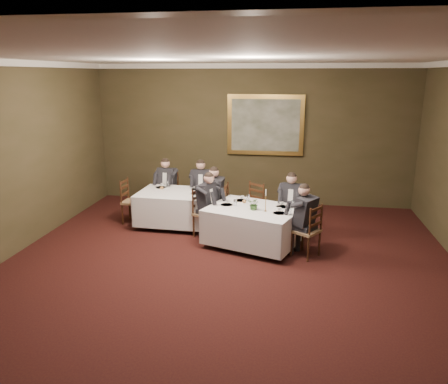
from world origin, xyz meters
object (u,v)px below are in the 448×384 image
(chair_main_endleft, at_px, (206,223))
(chair_sec_backleft, at_px, (168,202))
(chair_main_backleft, at_px, (251,216))
(chair_main_backright, at_px, (291,222))
(chair_main_endright, at_px, (306,241))
(diner_sec_endright, at_px, (218,205))
(painting, at_px, (265,125))
(table_main, at_px, (253,224))
(diner_sec_backleft, at_px, (168,193))
(chair_sec_endleft, at_px, (133,210))
(diner_main_backright, at_px, (291,212))
(candlestick, at_px, (266,203))
(diner_main_endright, at_px, (306,230))
(chair_sec_endright, at_px, (218,216))
(diner_sec_backright, at_px, (202,195))
(diner_main_endleft, at_px, (206,212))
(table_second, at_px, (175,206))
(centerpiece, at_px, (254,203))
(chair_sec_backright, at_px, (202,204))

(chair_main_endleft, distance_m, chair_sec_backleft, 1.81)
(chair_main_backleft, xyz_separation_m, chair_main_backright, (0.85, -0.30, 0.00))
(chair_main_backright, xyz_separation_m, chair_main_endright, (0.29, -1.03, 0.00))
(diner_sec_endright, xyz_separation_m, painting, (0.85, 2.06, 1.51))
(table_main, distance_m, diner_sec_backleft, 2.79)
(chair_main_backleft, bearing_deg, diner_sec_endright, 40.93)
(chair_main_backright, relative_size, painting, 0.53)
(chair_main_backleft, relative_size, chair_sec_endleft, 1.00)
(chair_main_backleft, height_order, diner_main_backright, diner_main_backright)
(table_main, distance_m, candlestick, 0.56)
(chair_main_endright, height_order, chair_sec_endleft, same)
(chair_sec_endleft, xyz_separation_m, candlestick, (3.04, -1.11, 0.64))
(chair_sec_backleft, height_order, chair_sec_endleft, same)
(diner_main_endright, distance_m, diner_sec_backleft, 3.82)
(candlestick, bearing_deg, chair_sec_endright, 136.11)
(diner_sec_backleft, distance_m, painting, 2.94)
(chair_main_endleft, distance_m, chair_sec_endright, 0.55)
(chair_main_backleft, height_order, diner_sec_backright, diner_sec_backright)
(chair_main_backleft, distance_m, diner_main_endleft, 1.09)
(table_main, bearing_deg, painting, 90.00)
(chair_main_endright, height_order, chair_sec_endright, same)
(table_main, height_order, chair_main_backleft, chair_main_backleft)
(chair_main_backleft, height_order, diner_main_endright, diner_main_endright)
(table_second, xyz_separation_m, chair_main_backleft, (1.68, 0.06, -0.17))
(table_main, xyz_separation_m, chair_sec_endleft, (-2.80, 0.95, -0.17))
(table_second, xyz_separation_m, diner_sec_backleft, (-0.39, 0.80, 0.06))
(diner_main_endleft, relative_size, chair_main_endright, 1.35)
(chair_sec_endleft, distance_m, painting, 3.85)
(table_main, bearing_deg, chair_main_backleft, 97.93)
(chair_main_backleft, bearing_deg, candlestick, 141.79)
(centerpiece, bearing_deg, chair_main_endleft, 155.76)
(diner_sec_backleft, relative_size, diner_sec_backright, 1.00)
(chair_sec_endleft, bearing_deg, table_second, 91.18)
(chair_main_backright, bearing_deg, chair_sec_endleft, 4.65)
(chair_sec_endright, bearing_deg, chair_sec_backleft, 59.14)
(chair_main_backright, bearing_deg, painting, -63.27)
(chair_main_backleft, relative_size, chair_main_backright, 1.00)
(diner_sec_endright, bearing_deg, chair_sec_backright, 33.73)
(painting, bearing_deg, diner_sec_backleft, -150.99)
(table_second, distance_m, chair_main_backright, 2.55)
(table_second, distance_m, diner_main_backright, 2.55)
(table_second, height_order, diner_main_endleft, diner_main_endleft)
(table_second, height_order, diner_main_backright, diner_main_backright)
(chair_main_backright, distance_m, chair_main_endright, 1.07)
(chair_main_backleft, xyz_separation_m, diner_main_endright, (1.14, -1.33, 0.23))
(chair_sec_backright, xyz_separation_m, diner_sec_endright, (0.53, -0.82, 0.23))
(diner_sec_endright, distance_m, candlestick, 1.56)
(diner_main_endleft, bearing_deg, table_second, -101.62)
(diner_main_backright, relative_size, diner_main_endleft, 1.00)
(table_second, relative_size, painting, 0.84)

